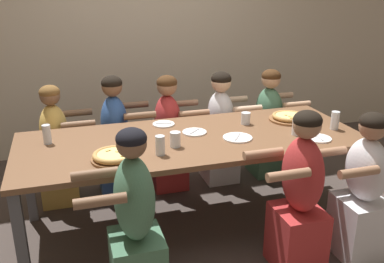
{
  "coord_description": "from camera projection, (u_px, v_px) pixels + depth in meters",
  "views": [
    {
      "loc": [
        -0.9,
        -2.95,
        1.94
      ],
      "look_at": [
        0.0,
        0.0,
        0.82
      ],
      "focal_mm": 40.0,
      "sensor_mm": 36.0,
      "label": 1
    }
  ],
  "objects": [
    {
      "name": "ground_plane",
      "position": [
        192.0,
        223.0,
        3.56
      ],
      "size": [
        18.0,
        18.0,
        0.0
      ],
      "primitive_type": "plane",
      "color": "#423833",
      "rests_on": "ground"
    },
    {
      "name": "restaurant_back_panel",
      "position": [
        142.0,
        9.0,
        4.71
      ],
      "size": [
        10.0,
        0.06,
        3.2
      ],
      "primitive_type": "cube",
      "color": "beige",
      "rests_on": "ground"
    },
    {
      "name": "dining_table",
      "position": [
        192.0,
        145.0,
        3.32
      ],
      "size": [
        2.64,
        1.03,
        0.77
      ],
      "color": "brown",
      "rests_on": "ground"
    },
    {
      "name": "pizza_board_main",
      "position": [
        114.0,
        156.0,
        2.88
      ],
      "size": [
        0.31,
        0.31,
        0.06
      ],
      "color": "brown",
      "rests_on": "dining_table"
    },
    {
      "name": "pizza_board_second",
      "position": [
        289.0,
        117.0,
        3.69
      ],
      "size": [
        0.34,
        0.34,
        0.05
      ],
      "color": "brown",
      "rests_on": "dining_table"
    },
    {
      "name": "empty_plate_a",
      "position": [
        318.0,
        138.0,
        3.27
      ],
      "size": [
        0.2,
        0.2,
        0.02
      ],
      "color": "white",
      "rests_on": "dining_table"
    },
    {
      "name": "empty_plate_b",
      "position": [
        238.0,
        138.0,
        3.28
      ],
      "size": [
        0.23,
        0.23,
        0.02
      ],
      "color": "white",
      "rests_on": "dining_table"
    },
    {
      "name": "empty_plate_c",
      "position": [
        194.0,
        132.0,
        3.4
      ],
      "size": [
        0.19,
        0.19,
        0.02
      ],
      "color": "white",
      "rests_on": "dining_table"
    },
    {
      "name": "empty_plate_d",
      "position": [
        164.0,
        124.0,
        3.58
      ],
      "size": [
        0.18,
        0.18,
        0.02
      ],
      "color": "white",
      "rests_on": "dining_table"
    },
    {
      "name": "drinking_glass_a",
      "position": [
        246.0,
        119.0,
        3.59
      ],
      "size": [
        0.08,
        0.08,
        0.1
      ],
      "color": "silver",
      "rests_on": "dining_table"
    },
    {
      "name": "drinking_glass_b",
      "position": [
        175.0,
        140.0,
        3.11
      ],
      "size": [
        0.08,
        0.08,
        0.11
      ],
      "color": "silver",
      "rests_on": "dining_table"
    },
    {
      "name": "drinking_glass_c",
      "position": [
        335.0,
        122.0,
        3.46
      ],
      "size": [
        0.07,
        0.07,
        0.15
      ],
      "color": "silver",
      "rests_on": "dining_table"
    },
    {
      "name": "drinking_glass_d",
      "position": [
        160.0,
        147.0,
        2.96
      ],
      "size": [
        0.07,
        0.07,
        0.14
      ],
      "color": "silver",
      "rests_on": "dining_table"
    },
    {
      "name": "drinking_glass_e",
      "position": [
        47.0,
        135.0,
        3.16
      ],
      "size": [
        0.06,
        0.06,
        0.15
      ],
      "color": "silver",
      "rests_on": "dining_table"
    },
    {
      "name": "drinking_glass_f",
      "position": [
        297.0,
        128.0,
        3.34
      ],
      "size": [
        0.07,
        0.07,
        0.11
      ],
      "color": "silver",
      "rests_on": "dining_table"
    },
    {
      "name": "diner_far_midright",
      "position": [
        220.0,
        132.0,
        4.19
      ],
      "size": [
        0.51,
        0.4,
        1.1
      ],
      "rotation": [
        0.0,
        0.0,
        -1.57
      ],
      "color": "silver",
      "rests_on": "ground"
    },
    {
      "name": "diner_far_left",
      "position": [
        57.0,
        151.0,
        3.78
      ],
      "size": [
        0.51,
        0.4,
        1.08
      ],
      "rotation": [
        0.0,
        0.0,
        -1.57
      ],
      "color": "gold",
      "rests_on": "ground"
    },
    {
      "name": "diner_near_midleft",
      "position": [
        135.0,
        227.0,
        2.57
      ],
      "size": [
        0.51,
        0.4,
        1.15
      ],
      "rotation": [
        0.0,
        0.0,
        1.57
      ],
      "color": "#477556",
      "rests_on": "ground"
    },
    {
      "name": "diner_near_midright",
      "position": [
        299.0,
        200.0,
        2.87
      ],
      "size": [
        0.51,
        0.4,
        1.15
      ],
      "rotation": [
        0.0,
        0.0,
        1.57
      ],
      "color": "#B22D2D",
      "rests_on": "ground"
    },
    {
      "name": "diner_near_right",
      "position": [
        363.0,
        193.0,
        3.02
      ],
      "size": [
        0.51,
        0.4,
        1.09
      ],
      "rotation": [
        0.0,
        0.0,
        1.57
      ],
      "color": "silver",
      "rests_on": "ground"
    },
    {
      "name": "diner_far_center",
      "position": [
        168.0,
        138.0,
        4.05
      ],
      "size": [
        0.51,
        0.4,
        1.1
      ],
      "rotation": [
        0.0,
        0.0,
        -1.57
      ],
      "color": "#B22D2D",
      "rests_on": "ground"
    },
    {
      "name": "diner_far_right",
      "position": [
        268.0,
        127.0,
        4.34
      ],
      "size": [
        0.51,
        0.4,
        1.09
      ],
      "rotation": [
        0.0,
        0.0,
        -1.57
      ],
      "color": "#477556",
      "rests_on": "ground"
    },
    {
      "name": "diner_far_midleft",
      "position": [
        116.0,
        142.0,
        3.91
      ],
      "size": [
        0.51,
        0.4,
        1.13
      ],
      "rotation": [
        0.0,
        0.0,
        -1.57
      ],
      "color": "#2D5193",
      "rests_on": "ground"
    }
  ]
}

